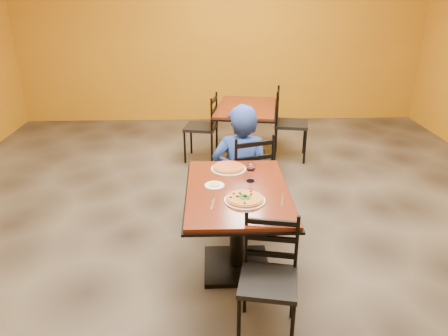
{
  "coord_description": "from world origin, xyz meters",
  "views": [
    {
      "loc": [
        -0.21,
        -3.53,
        2.22
      ],
      "look_at": [
        -0.1,
        -0.3,
        0.85
      ],
      "focal_mm": 34.02,
      "sensor_mm": 36.0,
      "label": 1
    }
  ],
  "objects_px": {
    "chair_main_near": "(268,282)",
    "chair_second_right": "(291,124)",
    "pizza_main": "(245,198)",
    "chair_main_far": "(246,175)",
    "pizza_far": "(229,167)",
    "table_main": "(237,211)",
    "chair_second_left": "(201,127)",
    "diner": "(241,161)",
    "plate_main": "(245,200)",
    "side_plate": "(214,185)",
    "table_second": "(246,120)",
    "wine_glass": "(251,171)",
    "plate_far": "(229,169)"
  },
  "relations": [
    {
      "from": "chair_main_far",
      "to": "pizza_far",
      "type": "bearing_deg",
      "value": 49.02
    },
    {
      "from": "table_main",
      "to": "wine_glass",
      "type": "bearing_deg",
      "value": 51.94
    },
    {
      "from": "table_main",
      "to": "chair_main_far",
      "type": "distance_m",
      "value": 0.91
    },
    {
      "from": "chair_second_left",
      "to": "wine_glass",
      "type": "bearing_deg",
      "value": 21.87
    },
    {
      "from": "table_main",
      "to": "diner",
      "type": "height_order",
      "value": "diner"
    },
    {
      "from": "table_main",
      "to": "chair_second_right",
      "type": "xyz_separation_m",
      "value": [
        0.91,
        2.55,
        -0.07
      ]
    },
    {
      "from": "pizza_far",
      "to": "side_plate",
      "type": "height_order",
      "value": "pizza_far"
    },
    {
      "from": "plate_far",
      "to": "side_plate",
      "type": "xyz_separation_m",
      "value": [
        -0.13,
        -0.34,
        0.0
      ]
    },
    {
      "from": "chair_second_right",
      "to": "wine_glass",
      "type": "height_order",
      "value": "chair_second_right"
    },
    {
      "from": "chair_main_near",
      "to": "diner",
      "type": "relative_size",
      "value": 0.71
    },
    {
      "from": "chair_main_far",
      "to": "pizza_far",
      "type": "xyz_separation_m",
      "value": [
        -0.2,
        -0.49,
        0.3
      ]
    },
    {
      "from": "plate_main",
      "to": "side_plate",
      "type": "height_order",
      "value": "same"
    },
    {
      "from": "chair_second_right",
      "to": "pizza_main",
      "type": "height_order",
      "value": "chair_second_right"
    },
    {
      "from": "chair_main_near",
      "to": "pizza_far",
      "type": "relative_size",
      "value": 3.02
    },
    {
      "from": "plate_far",
      "to": "side_plate",
      "type": "height_order",
      "value": "same"
    },
    {
      "from": "side_plate",
      "to": "diner",
      "type": "bearing_deg",
      "value": 72.85
    },
    {
      "from": "chair_main_near",
      "to": "plate_far",
      "type": "height_order",
      "value": "chair_main_near"
    },
    {
      "from": "chair_main_far",
      "to": "chair_second_left",
      "type": "height_order",
      "value": "chair_main_far"
    },
    {
      "from": "chair_main_far",
      "to": "wine_glass",
      "type": "distance_m",
      "value": 0.83
    },
    {
      "from": "chair_main_near",
      "to": "chair_second_right",
      "type": "bearing_deg",
      "value": 88.36
    },
    {
      "from": "chair_main_near",
      "to": "plate_main",
      "type": "height_order",
      "value": "chair_main_near"
    },
    {
      "from": "chair_second_left",
      "to": "side_plate",
      "type": "distance_m",
      "value": 2.51
    },
    {
      "from": "table_second",
      "to": "chair_second_right",
      "type": "bearing_deg",
      "value": -0.0
    },
    {
      "from": "table_main",
      "to": "chair_main_near",
      "type": "bearing_deg",
      "value": -77.85
    },
    {
      "from": "chair_main_near",
      "to": "pizza_far",
      "type": "xyz_separation_m",
      "value": [
        -0.21,
        1.15,
        0.35
      ]
    },
    {
      "from": "plate_main",
      "to": "side_plate",
      "type": "bearing_deg",
      "value": 130.01
    },
    {
      "from": "plate_far",
      "to": "wine_glass",
      "type": "bearing_deg",
      "value": -56.17
    },
    {
      "from": "pizza_far",
      "to": "chair_second_right",
      "type": "bearing_deg",
      "value": 65.88
    },
    {
      "from": "chair_main_far",
      "to": "pizza_main",
      "type": "relative_size",
      "value": 3.31
    },
    {
      "from": "table_main",
      "to": "table_second",
      "type": "bearing_deg",
      "value": 83.62
    },
    {
      "from": "plate_far",
      "to": "pizza_main",
      "type": "bearing_deg",
      "value": -81.1
    },
    {
      "from": "table_main",
      "to": "table_second",
      "type": "distance_m",
      "value": 2.57
    },
    {
      "from": "plate_main",
      "to": "side_plate",
      "type": "relative_size",
      "value": 1.94
    },
    {
      "from": "table_main",
      "to": "plate_main",
      "type": "height_order",
      "value": "plate_main"
    },
    {
      "from": "chair_main_near",
      "to": "chair_main_far",
      "type": "height_order",
      "value": "chair_main_far"
    },
    {
      "from": "chair_main_near",
      "to": "chair_second_right",
      "type": "distance_m",
      "value": 3.38
    },
    {
      "from": "chair_second_left",
      "to": "pizza_main",
      "type": "bearing_deg",
      "value": 18.99
    },
    {
      "from": "chair_second_right",
      "to": "side_plate",
      "type": "xyz_separation_m",
      "value": [
        -1.09,
        -2.49,
        0.26
      ]
    },
    {
      "from": "chair_main_far",
      "to": "chair_second_right",
      "type": "distance_m",
      "value": 1.82
    },
    {
      "from": "chair_second_left",
      "to": "chair_main_far",
      "type": "bearing_deg",
      "value": 27.45
    },
    {
      "from": "table_main",
      "to": "chair_second_left",
      "type": "height_order",
      "value": "chair_second_left"
    },
    {
      "from": "chair_second_right",
      "to": "table_main",
      "type": "bearing_deg",
      "value": 171.1
    },
    {
      "from": "table_main",
      "to": "diner",
      "type": "distance_m",
      "value": 0.99
    },
    {
      "from": "table_second",
      "to": "table_main",
      "type": "bearing_deg",
      "value": -96.38
    },
    {
      "from": "chair_second_left",
      "to": "diner",
      "type": "xyz_separation_m",
      "value": [
        0.44,
        -1.57,
        0.14
      ]
    },
    {
      "from": "diner",
      "to": "chair_main_near",
      "type": "bearing_deg",
      "value": 96.16
    },
    {
      "from": "chair_second_right",
      "to": "plate_main",
      "type": "distance_m",
      "value": 2.9
    },
    {
      "from": "chair_second_right",
      "to": "side_plate",
      "type": "bearing_deg",
      "value": 167.01
    },
    {
      "from": "table_second",
      "to": "chair_second_left",
      "type": "relative_size",
      "value": 1.41
    },
    {
      "from": "chair_second_left",
      "to": "chair_second_right",
      "type": "distance_m",
      "value": 1.25
    }
  ]
}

